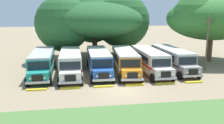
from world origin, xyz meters
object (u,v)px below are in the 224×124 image
parked_bus_slot_2 (99,60)px  broad_shade_tree (96,21)px  secondary_tree (210,17)px  parked_bus_slot_3 (125,60)px  utility_pole (207,42)px  parked_bus_slot_5 (172,58)px  parked_bus_slot_0 (43,62)px  parked_bus_slot_4 (149,59)px  parked_bus_slot_1 (71,62)px

parked_bus_slot_2 → broad_shade_tree: 11.55m
broad_shade_tree → secondary_tree: secondary_tree is taller
parked_bus_slot_3 → broad_shade_tree: size_ratio=0.58×
parked_bus_slot_3 → utility_pole: utility_pole is taller
parked_bus_slot_5 → broad_shade_tree: bearing=-139.7°
parked_bus_slot_0 → parked_bus_slot_4: same height
parked_bus_slot_3 → parked_bus_slot_5: 6.55m
parked_bus_slot_0 → parked_bus_slot_3: size_ratio=0.99×
parked_bus_slot_4 → parked_bus_slot_0: bearing=-93.2°
parked_bus_slot_1 → parked_bus_slot_2: (3.51, 0.39, 0.00)m
parked_bus_slot_5 → utility_pole: bearing=75.9°
parked_bus_slot_4 → utility_pole: 7.98m
parked_bus_slot_4 → parked_bus_slot_5: size_ratio=1.00×
parked_bus_slot_2 → secondary_tree: 19.49m
parked_bus_slot_1 → parked_bus_slot_3: 6.87m
parked_bus_slot_0 → parked_bus_slot_2: (6.92, -0.15, 0.00)m
secondary_tree → parked_bus_slot_4: bearing=-153.5°
parked_bus_slot_2 → parked_bus_slot_4: same height
parked_bus_slot_0 → parked_bus_slot_5: bearing=88.2°
parked_bus_slot_5 → parked_bus_slot_0: bearing=-91.1°
parked_bus_slot_1 → broad_shade_tree: size_ratio=0.57×
parked_bus_slot_2 → parked_bus_slot_4: size_ratio=1.00×
parked_bus_slot_0 → parked_bus_slot_5: 16.82m
parked_bus_slot_1 → parked_bus_slot_4: same height
parked_bus_slot_5 → parked_bus_slot_2: bearing=-90.5°
parked_bus_slot_5 → secondary_tree: 10.97m
parked_bus_slot_5 → parked_bus_slot_3: bearing=-87.1°
parked_bus_slot_4 → secondary_tree: bearing=116.1°
parked_bus_slot_0 → parked_bus_slot_2: same height
parked_bus_slot_1 → broad_shade_tree: (4.21, 10.97, 4.57)m
parked_bus_slot_4 → parked_bus_slot_3: bearing=-93.2°
parked_bus_slot_0 → utility_pole: (21.11, -1.07, 2.17)m
broad_shade_tree → utility_pole: size_ratio=2.71×
broad_shade_tree → utility_pole: 17.89m
broad_shade_tree → secondary_tree: bearing=-17.2°
parked_bus_slot_3 → secondary_tree: 16.55m
parked_bus_slot_4 → utility_pole: utility_pole is taller
parked_bus_slot_1 → parked_bus_slot_5: (13.41, 0.47, 0.00)m
utility_pole → parked_bus_slot_0: bearing=177.1°
parked_bus_slot_3 → broad_shade_tree: (-2.67, 10.94, 4.57)m
parked_bus_slot_4 → parked_bus_slot_1: bearing=-91.1°
parked_bus_slot_5 → secondary_tree: bearing=121.4°
broad_shade_tree → parked_bus_slot_5: bearing=-48.8°
parked_bus_slot_2 → secondary_tree: secondary_tree is taller
parked_bus_slot_4 → broad_shade_tree: bearing=-152.7°
parked_bus_slot_1 → parked_bus_slot_4: 10.03m
parked_bus_slot_0 → parked_bus_slot_1: (3.41, -0.53, 0.00)m
parked_bus_slot_3 → broad_shade_tree: broad_shade_tree is taller
parked_bus_slot_3 → parked_bus_slot_1: bearing=-85.6°
parked_bus_slot_1 → parked_bus_slot_3: same height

